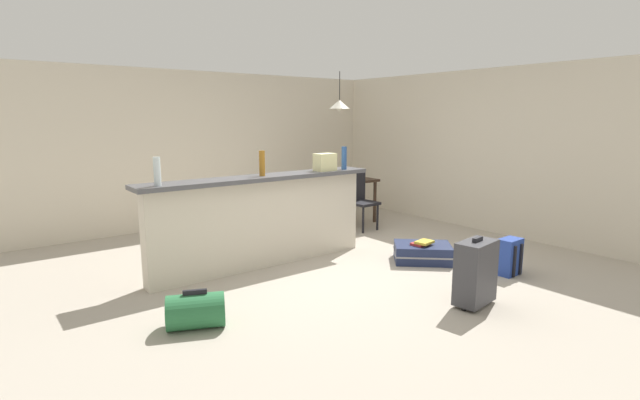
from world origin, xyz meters
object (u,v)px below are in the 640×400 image
object	(u,v)px
dining_table	(340,185)
pendant_lamp	(340,104)
suitcase_flat_navy	(423,253)
duffel_bag_green	(196,311)
book_stack	(423,243)
bottle_amber	(262,163)
dining_chair_near_partition	(360,197)
suitcase_upright_charcoal	(476,272)
backpack_blue	(509,257)
bottle_clear	(157,171)
bottle_blue	(344,158)
grocery_bag	(325,162)

from	to	relation	value
dining_table	pendant_lamp	world-z (taller)	pendant_lamp
dining_table	suitcase_flat_navy	bearing A→B (deg)	-104.00
duffel_bag_green	book_stack	xyz separation A→B (m)	(2.96, 0.05, 0.10)
bottle_amber	book_stack	size ratio (longest dim) A/B	1.17
dining_chair_near_partition	suitcase_upright_charcoal	world-z (taller)	dining_chair_near_partition
backpack_blue	book_stack	distance (m)	0.99
bottle_clear	duffel_bag_green	xyz separation A→B (m)	(-0.09, -1.05, -1.09)
bottle_clear	pendant_lamp	world-z (taller)	pendant_lamp
pendant_lamp	book_stack	world-z (taller)	pendant_lamp
bottle_blue	grocery_bag	world-z (taller)	bottle_blue
grocery_bag	suitcase_flat_navy	distance (m)	1.67
dining_chair_near_partition	bottle_clear	bearing A→B (deg)	-167.14
dining_chair_near_partition	suitcase_flat_navy	bearing A→B (deg)	-106.91
suitcase_upright_charcoal	bottle_clear	bearing A→B (deg)	135.29
bottle_clear	suitcase_flat_navy	world-z (taller)	bottle_clear
bottle_clear	suitcase_upright_charcoal	distance (m)	3.25
grocery_bag	backpack_blue	distance (m)	2.46
dining_table	book_stack	world-z (taller)	dining_table
grocery_bag	suitcase_upright_charcoal	bearing A→B (deg)	-88.32
grocery_bag	pendant_lamp	distance (m)	2.04
bottle_clear	dining_table	distance (m)	3.77
bottle_blue	duffel_bag_green	distance (m)	2.95
bottle_amber	duffel_bag_green	distance (m)	2.05
bottle_clear	duffel_bag_green	world-z (taller)	bottle_clear
bottle_blue	book_stack	size ratio (longest dim) A/B	1.18
suitcase_upright_charcoal	book_stack	distance (m)	1.36
book_stack	grocery_bag	bearing A→B (deg)	124.33
dining_chair_near_partition	pendant_lamp	bearing A→B (deg)	84.43
bottle_clear	duffel_bag_green	bearing A→B (deg)	-94.91
suitcase_flat_navy	backpack_blue	bearing A→B (deg)	-66.53
bottle_clear	book_stack	world-z (taller)	bottle_clear
pendant_lamp	suitcase_upright_charcoal	size ratio (longest dim) A/B	0.96
grocery_bag	suitcase_flat_navy	size ratio (longest dim) A/B	0.31
dining_table	dining_chair_near_partition	world-z (taller)	dining_chair_near_partition
dining_table	backpack_blue	bearing A→B (deg)	-93.18
backpack_blue	book_stack	size ratio (longest dim) A/B	1.66
suitcase_upright_charcoal	pendant_lamp	bearing A→B (deg)	70.33
bottle_blue	dining_chair_near_partition	bearing A→B (deg)	38.06
bottle_blue	duffel_bag_green	xyz separation A→B (m)	(-2.53, -1.05, -1.09)
dining_chair_near_partition	suitcase_flat_navy	size ratio (longest dim) A/B	1.10
suitcase_flat_navy	backpack_blue	xyz separation A→B (m)	(0.40, -0.91, 0.09)
bottle_blue	duffel_bag_green	size ratio (longest dim) A/B	0.53
book_stack	dining_chair_near_partition	bearing A→B (deg)	72.19
suitcase_flat_navy	dining_table	bearing A→B (deg)	76.00
book_stack	backpack_blue	bearing A→B (deg)	-64.02
bottle_amber	grocery_bag	world-z (taller)	bottle_amber
grocery_bag	suitcase_flat_navy	bearing A→B (deg)	-53.69
bottle_blue	dining_table	world-z (taller)	bottle_blue
grocery_bag	pendant_lamp	size ratio (longest dim) A/B	0.41
bottle_amber	backpack_blue	distance (m)	3.02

